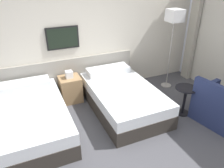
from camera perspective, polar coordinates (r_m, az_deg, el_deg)
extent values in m
plane|color=#47474C|center=(3.47, 6.24, -17.53)|extent=(16.00, 16.00, 0.00)
cube|color=beige|center=(4.61, -6.77, 13.58)|extent=(10.00, 0.06, 2.70)
cube|color=gray|center=(4.77, -11.71, 1.65)|extent=(3.01, 0.04, 0.82)
cube|color=black|center=(4.47, -12.77, 11.66)|extent=(0.64, 0.03, 0.44)
cube|color=black|center=(4.46, -12.72, 11.61)|extent=(0.58, 0.01, 0.38)
cube|color=#A8A393|center=(5.56, 20.59, 14.14)|extent=(0.10, 0.24, 2.64)
cube|color=#332D28|center=(3.98, -20.09, -9.88)|extent=(1.14, 1.92, 0.27)
cube|color=silver|center=(3.85, -20.66, -7.05)|extent=(1.13, 1.90, 0.20)
cube|color=silver|center=(4.41, -21.87, -0.22)|extent=(0.92, 0.34, 0.13)
cube|color=#332D28|center=(4.31, 2.83, -4.88)|extent=(1.14, 1.92, 0.27)
cube|color=silver|center=(4.19, 2.90, -2.13)|extent=(1.13, 1.90, 0.20)
cube|color=silver|center=(4.71, -1.00, 3.64)|extent=(0.92, 0.34, 0.13)
cube|color=#9E7A51|center=(4.60, -10.78, -1.30)|extent=(0.42, 0.41, 0.53)
cube|color=white|center=(4.46, -11.15, 2.48)|extent=(0.14, 0.14, 0.14)
cylinder|color=#9E9993|center=(5.38, 13.92, -0.29)|extent=(0.24, 0.24, 0.02)
cylinder|color=#9E9993|center=(5.09, 14.87, 7.22)|extent=(0.02, 0.02, 1.48)
cube|color=white|center=(4.87, 16.13, 16.83)|extent=(0.30, 0.30, 0.25)
cylinder|color=black|center=(4.47, 17.86, -7.10)|extent=(0.26, 0.26, 0.01)
cylinder|color=black|center=(4.33, 18.36, -4.18)|extent=(0.05, 0.05, 0.52)
cylinder|color=black|center=(4.20, 18.89, -1.04)|extent=(0.40, 0.40, 0.02)
cube|color=navy|center=(4.43, 26.94, -6.19)|extent=(0.96, 0.98, 0.41)
cube|color=navy|center=(3.95, 25.64, -2.99)|extent=(0.26, 0.84, 0.41)
cube|color=navy|center=(4.43, 23.68, -0.95)|extent=(0.69, 0.22, 0.18)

